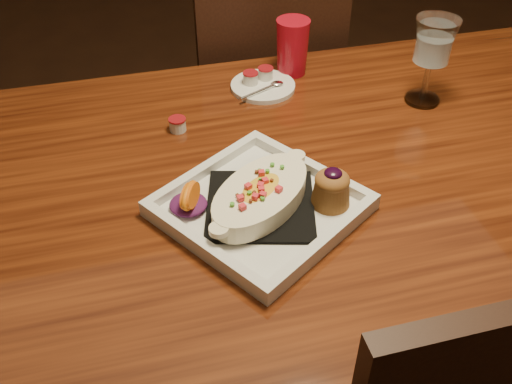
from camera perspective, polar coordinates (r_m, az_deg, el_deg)
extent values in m
plane|color=black|center=(1.67, 6.32, -17.80)|extent=(7.00, 7.00, 0.00)
cube|color=maroon|center=(1.13, 8.96, 2.35)|extent=(1.50, 0.90, 0.04)
cylinder|color=black|center=(1.60, -20.74, -4.23)|extent=(0.07, 0.07, 0.71)
cylinder|color=black|center=(1.90, 22.56, 3.04)|extent=(0.07, 0.07, 0.71)
cube|color=black|center=(1.83, -0.07, 8.49)|extent=(0.42, 0.42, 0.04)
cylinder|color=black|center=(2.13, 3.23, 6.27)|extent=(0.04, 0.04, 0.45)
cylinder|color=black|center=(2.06, -5.85, 4.91)|extent=(0.04, 0.04, 0.45)
cylinder|color=black|center=(1.87, 6.30, 0.61)|extent=(0.04, 0.04, 0.45)
cylinder|color=black|center=(1.80, -3.94, -1.14)|extent=(0.04, 0.04, 0.45)
cube|color=black|center=(1.55, 1.75, 12.78)|extent=(0.40, 0.03, 0.46)
cube|color=silver|center=(0.98, 0.44, -1.72)|extent=(0.40, 0.40, 0.01)
cube|color=black|center=(0.98, 0.45, -1.33)|extent=(0.22, 0.22, 0.01)
ellipsoid|color=gold|center=(0.96, 0.45, -0.30)|extent=(0.21, 0.20, 0.04)
ellipsoid|color=#521247|center=(0.97, -6.78, -1.22)|extent=(0.06, 0.07, 0.02)
cone|color=brown|center=(0.98, 7.52, 0.03)|extent=(0.07, 0.07, 0.05)
ellipsoid|color=brown|center=(0.96, 7.65, 1.17)|extent=(0.06, 0.06, 0.03)
ellipsoid|color=black|center=(0.95, 7.72, 1.87)|extent=(0.03, 0.03, 0.01)
cylinder|color=silver|center=(1.33, 16.25, 8.90)|extent=(0.08, 0.08, 0.01)
cylinder|color=silver|center=(1.31, 16.61, 10.55)|extent=(0.01, 0.01, 0.09)
cone|color=silver|center=(1.27, 17.40, 14.15)|extent=(0.09, 0.09, 0.10)
cylinder|color=silver|center=(1.33, 0.69, 10.54)|extent=(0.15, 0.15, 0.01)
cylinder|color=silver|center=(1.32, -0.55, 11.29)|extent=(0.03, 0.03, 0.03)
cylinder|color=#A6141C|center=(1.31, -0.55, 11.81)|extent=(0.04, 0.04, 0.00)
cylinder|color=silver|center=(1.34, 0.97, 11.74)|extent=(0.03, 0.03, 0.03)
cylinder|color=#A6141C|center=(1.33, 0.97, 12.26)|extent=(0.04, 0.04, 0.00)
cylinder|color=silver|center=(1.19, -7.84, 6.65)|extent=(0.03, 0.03, 0.03)
cylinder|color=#A6141C|center=(1.18, -7.90, 7.21)|extent=(0.04, 0.04, 0.00)
cone|color=#B30C1E|center=(1.37, 3.65, 14.26)|extent=(0.08, 0.08, 0.13)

